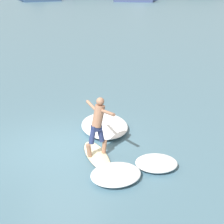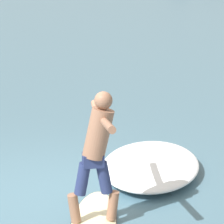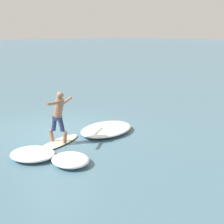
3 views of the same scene
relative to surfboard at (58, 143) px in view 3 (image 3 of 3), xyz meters
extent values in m
plane|color=#476C7E|center=(-1.09, 0.60, -0.04)|extent=(200.00, 200.00, 0.00)
ellipsoid|color=beige|center=(-0.01, 0.03, 0.00)|extent=(1.16, 2.01, 0.08)
ellipsoid|color=beige|center=(0.30, -0.90, 0.00)|extent=(0.39, 0.36, 0.07)
ellipsoid|color=#2D2D33|center=(-0.01, 0.03, 0.00)|extent=(1.18, 2.03, 0.04)
cone|color=black|center=(-0.26, 0.78, -0.10)|extent=(0.06, 0.06, 0.14)
cone|color=black|center=(-0.37, 0.61, -0.10)|extent=(0.06, 0.06, 0.14)
cone|color=black|center=(-0.07, 0.71, -0.10)|extent=(0.06, 0.06, 0.14)
cylinder|color=#90634B|center=(0.20, 0.16, 0.23)|extent=(0.22, 0.20, 0.39)
cylinder|color=navy|center=(0.11, 0.10, 0.63)|extent=(0.27, 0.24, 0.43)
cylinder|color=#90634B|center=(-0.23, -0.09, 0.23)|extent=(0.22, 0.20, 0.39)
cylinder|color=navy|center=(-0.13, -0.03, 0.63)|extent=(0.27, 0.24, 0.43)
cube|color=navy|center=(-0.01, 0.03, 0.88)|extent=(0.33, 0.30, 0.16)
cylinder|color=#90634B|center=(0.05, 0.07, 1.22)|extent=(0.49, 0.45, 0.67)
sphere|color=#90634B|center=(0.10, 0.10, 1.64)|extent=(0.22, 0.22, 0.22)
cylinder|color=#90634B|center=(-0.15, 0.50, 1.35)|extent=(0.41, 0.62, 0.20)
cylinder|color=#90634B|center=(0.32, -0.31, 1.47)|extent=(0.41, 0.62, 0.20)
ellipsoid|color=white|center=(0.16, 2.00, 0.10)|extent=(1.89, 2.44, 0.28)
ellipsoid|color=white|center=(0.54, -1.19, 0.10)|extent=(1.78, 1.73, 0.27)
ellipsoid|color=white|center=(1.65, -0.59, 0.10)|extent=(1.20, 1.08, 0.28)
camera|label=1|loc=(0.51, -9.61, 5.08)|focal=60.00mm
camera|label=2|loc=(2.42, -5.66, 3.28)|focal=85.00mm
camera|label=3|loc=(8.62, -5.08, 3.70)|focal=50.00mm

